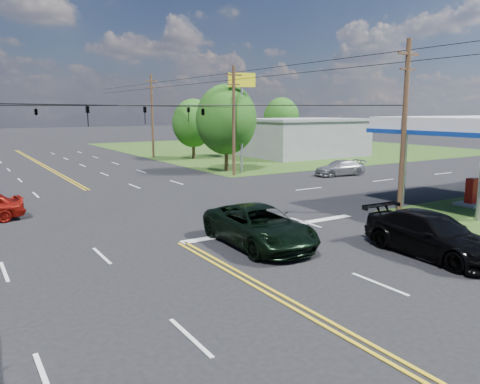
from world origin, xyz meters
TOP-DOWN VIEW (x-y plane):
  - ground at (0.00, 12.00)m, footprint 280.00×280.00m
  - grass_ne at (35.00, 44.00)m, footprint 46.00×48.00m
  - stop_bar at (5.00, 4.00)m, footprint 10.00×0.50m
  - retail_ne at (30.00, 32.00)m, footprint 14.00×10.00m
  - pole_se at (13.00, 3.00)m, footprint 1.60×0.28m
  - pole_ne at (13.00, 21.00)m, footprint 1.60×0.28m
  - pole_right_far at (13.00, 40.00)m, footprint 1.60×0.28m
  - span_wire_signals at (0.00, 12.00)m, footprint 26.00×18.00m
  - power_lines at (0.00, 10.00)m, footprint 26.04×100.00m
  - tree_right_a at (14.00, 24.00)m, footprint 5.70×5.70m
  - tree_right_b at (16.50, 36.00)m, footprint 4.94×4.94m
  - tree_far_r at (34.00, 42.00)m, footprint 5.32×5.32m
  - pickup_dkgreen at (2.68, 1.93)m, footprint 3.10×6.24m
  - suv_black at (7.73, -2.89)m, footprint 2.62×5.94m
  - sedan_far at (21.04, 16.14)m, footprint 4.89×2.50m
  - polesign_ne at (14.44, 22.00)m, footprint 2.42×1.03m

SIDE VIEW (x-z plane):
  - ground at x=0.00m, z-range 0.00..0.00m
  - grass_ne at x=35.00m, z-range -0.01..0.01m
  - stop_bar at x=5.00m, z-range -0.01..0.01m
  - sedan_far at x=21.04m, z-range 0.00..1.36m
  - suv_black at x=7.73m, z-range 0.00..1.70m
  - pickup_dkgreen at x=2.68m, z-range 0.00..1.70m
  - retail_ne at x=30.00m, z-range 0.00..4.40m
  - tree_right_b at x=16.50m, z-range 0.68..7.76m
  - tree_far_r at x=34.00m, z-range 0.73..8.36m
  - tree_right_a at x=14.00m, z-range 0.78..8.96m
  - pole_se at x=13.00m, z-range 0.17..9.67m
  - pole_ne at x=13.00m, z-range 0.17..9.67m
  - pole_right_far at x=13.00m, z-range 0.17..10.17m
  - span_wire_signals at x=0.00m, z-range 5.43..6.56m
  - polesign_ne at x=14.44m, z-range 2.64..11.64m
  - power_lines at x=0.00m, z-range 8.28..8.92m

